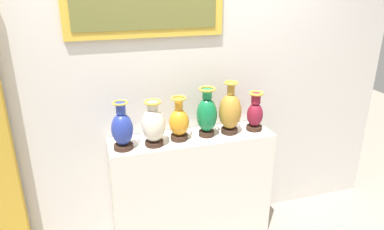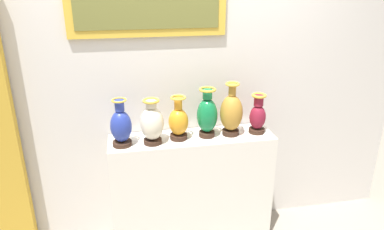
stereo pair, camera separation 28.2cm
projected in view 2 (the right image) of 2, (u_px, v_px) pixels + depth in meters
The scene contains 8 objects.
display_shelf at pixel (192, 188), 3.07m from camera, with size 1.34×0.36×0.97m, color silver.
back_wall at pixel (185, 79), 2.96m from camera, with size 3.88×0.14×2.72m.
vase_cobalt at pixel (121, 126), 2.69m from camera, with size 0.16×0.16×0.37m.
vase_ivory at pixel (152, 123), 2.72m from camera, with size 0.18×0.18×0.36m.
vase_amber at pixel (178, 121), 2.80m from camera, with size 0.16×0.16×0.36m.
vase_emerald at pixel (207, 115), 2.84m from camera, with size 0.17×0.17×0.41m.
vase_ochre at pixel (231, 113), 2.87m from camera, with size 0.18×0.18×0.44m.
vase_burgundy at pixel (258, 116), 2.92m from camera, with size 0.13×0.13×0.34m.
Camera 2 is at (-0.50, -2.59, 2.18)m, focal length 33.26 mm.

